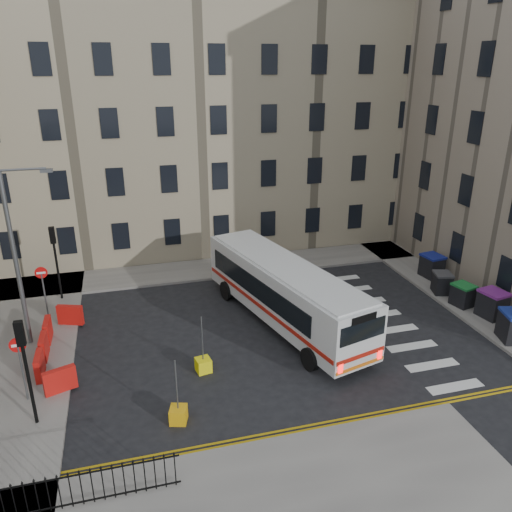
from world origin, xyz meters
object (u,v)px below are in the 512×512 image
wheelie_bin_c (463,295)px  wheelie_bin_e (432,266)px  bus (284,290)px  wheelie_bin_d (442,283)px  bollard_chevron (178,415)px  streetlamp (15,258)px  wheelie_bin_b (492,304)px  bollard_yellow (203,365)px

wheelie_bin_c → wheelie_bin_e: 3.86m
bus → wheelie_bin_e: bearing=0.8°
wheelie_bin_d → wheelie_bin_e: bearing=87.3°
bollard_chevron → wheelie_bin_c: bearing=18.0°
bus → wheelie_bin_e: 10.74m
streetlamp → wheelie_bin_e: (22.29, 1.78, -3.50)m
wheelie_bin_d → bus: bearing=-158.8°
wheelie_bin_d → wheelie_bin_c: bearing=-68.3°
wheelie_bin_b → wheelie_bin_c: size_ratio=1.14×
wheelie_bin_d → wheelie_bin_b: bearing=-59.6°
bus → wheelie_bin_d: 9.62m
wheelie_bin_c → wheelie_bin_e: size_ratio=0.92×
streetlamp → bus: bearing=-5.1°
wheelie_bin_e → bollard_chevron: 18.62m
wheelie_bin_d → bollard_chevron: bearing=-139.5°
wheelie_bin_b → bollard_chevron: wheelie_bin_b is taller
wheelie_bin_e → wheelie_bin_d: bearing=-117.5°
wheelie_bin_b → wheelie_bin_d: bearing=93.2°
bus → wheelie_bin_c: 9.78m
wheelie_bin_b → bollard_yellow: wheelie_bin_b is taller
wheelie_bin_b → wheelie_bin_d: (-0.75, 3.14, -0.11)m
streetlamp → wheelie_bin_c: bearing=-5.3°
streetlamp → wheelie_bin_e: streetlamp is taller
streetlamp → wheelie_bin_c: size_ratio=6.45×
bollard_chevron → bollard_yellow: bearing=64.2°
bollard_yellow → bollard_chevron: (-1.41, -2.92, 0.00)m
streetlamp → wheelie_bin_e: 22.63m
wheelie_bin_e → bollard_chevron: (-16.34, -8.92, -0.54)m
streetlamp → bollard_chevron: bearing=-50.2°
wheelie_bin_c → streetlamp: bearing=161.7°
wheelie_bin_e → wheelie_bin_c: bearing=-107.3°
bus → bollard_chevron: bus is taller
streetlamp → bus: 12.29m
streetlamp → bollard_yellow: 9.40m
wheelie_bin_e → bollard_chevron: wheelie_bin_e is taller
wheelie_bin_e → bollard_chevron: size_ratio=2.28×
wheelie_bin_c → bollard_yellow: bearing=175.8°
streetlamp → wheelie_bin_c: streetlamp is taller
bollard_yellow → bus: bearing=34.3°
bollard_yellow → bollard_chevron: bearing=-115.8°
bollard_yellow → streetlamp: bearing=150.2°
wheelie_bin_c → bollard_yellow: wheelie_bin_c is taller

